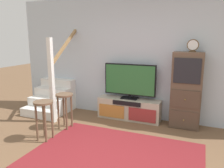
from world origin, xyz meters
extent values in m
cube|color=silver|center=(0.00, 2.46, 1.35)|extent=(6.40, 0.12, 2.70)
cube|color=maroon|center=(0.00, 0.60, 0.01)|extent=(2.60, 1.80, 0.01)
cube|color=#BCB29E|center=(-0.30, 2.20, 0.23)|extent=(1.39, 0.36, 0.47)
cube|color=#BC7533|center=(-0.65, 2.01, 0.20)|extent=(0.58, 0.02, 0.28)
cube|color=maroon|center=(0.05, 2.01, 0.20)|extent=(0.58, 0.02, 0.28)
cube|color=black|center=(-0.30, 2.01, 0.41)|extent=(0.63, 0.02, 0.09)
cube|color=black|center=(-0.30, 2.22, 0.48)|extent=(0.36, 0.22, 0.02)
cylinder|color=black|center=(-0.30, 2.22, 0.52)|extent=(0.05, 0.05, 0.06)
cube|color=black|center=(-0.30, 2.22, 0.89)|extent=(1.15, 0.05, 0.69)
cube|color=#2D6B38|center=(-0.30, 2.19, 0.89)|extent=(1.10, 0.01, 0.64)
cube|color=brown|center=(0.89, 2.21, 0.76)|extent=(0.58, 0.34, 1.53)
cube|color=#4E3C2F|center=(0.89, 2.03, 0.21)|extent=(0.53, 0.02, 0.35)
sphere|color=olive|center=(0.89, 2.01, 0.21)|extent=(0.03, 0.03, 0.03)
cube|color=#4E3C2F|center=(0.89, 2.03, 0.63)|extent=(0.53, 0.02, 0.35)
sphere|color=olive|center=(0.89, 2.01, 0.63)|extent=(0.03, 0.03, 0.03)
cube|color=#232328|center=(0.89, 2.03, 1.18)|extent=(0.49, 0.02, 0.48)
cube|color=#4C3823|center=(0.95, 2.19, 1.54)|extent=(0.13, 0.08, 0.02)
cylinder|color=brown|center=(0.95, 2.19, 1.66)|extent=(0.22, 0.04, 0.22)
cylinder|color=silver|center=(0.95, 2.16, 1.66)|extent=(0.19, 0.01, 0.19)
cube|color=white|center=(-2.25, 1.53, 0.10)|extent=(0.90, 0.26, 0.19)
cube|color=white|center=(-2.25, 1.79, 0.19)|extent=(0.90, 0.26, 0.38)
cube|color=white|center=(-2.25, 2.05, 0.29)|extent=(0.90, 0.26, 0.57)
cube|color=white|center=(-2.25, 2.31, 0.38)|extent=(0.90, 0.26, 0.76)
cube|color=white|center=(-2.25, 2.57, 0.47)|extent=(0.90, 0.26, 0.95)
cube|color=white|center=(-1.75, 1.40, 0.90)|extent=(0.09, 0.09, 1.80)
cube|color=#9E7547|center=(-1.75, 2.05, 1.70)|extent=(0.06, 1.33, 0.99)
cylinder|color=brown|center=(-1.46, 0.55, 0.34)|extent=(0.04, 0.04, 0.68)
cylinder|color=brown|center=(-1.27, 0.55, 0.34)|extent=(0.04, 0.04, 0.68)
cylinder|color=brown|center=(-1.46, 0.74, 0.34)|extent=(0.04, 0.04, 0.68)
cylinder|color=brown|center=(-1.27, 0.74, 0.34)|extent=(0.04, 0.04, 0.68)
cylinder|color=brown|center=(-1.37, 0.64, 0.70)|extent=(0.34, 0.34, 0.03)
cylinder|color=brown|center=(-1.42, 1.13, 0.34)|extent=(0.04, 0.04, 0.67)
cylinder|color=brown|center=(-1.24, 1.13, 0.34)|extent=(0.04, 0.04, 0.67)
cylinder|color=brown|center=(-1.42, 1.32, 0.34)|extent=(0.04, 0.04, 0.67)
cylinder|color=brown|center=(-1.24, 1.32, 0.34)|extent=(0.04, 0.04, 0.67)
cylinder|color=brown|center=(-1.33, 1.23, 0.69)|extent=(0.34, 0.34, 0.03)
camera|label=1|loc=(1.15, -2.33, 1.81)|focal=35.67mm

